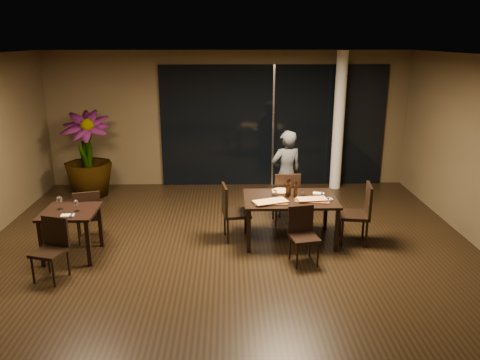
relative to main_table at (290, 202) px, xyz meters
The scene contains 31 objects.
ground 1.45m from the main_table, 141.34° to the right, with size 8.00×8.00×0.00m, color black.
wall_back 3.50m from the main_table, 107.10° to the left, with size 8.00×0.10×3.00m, color #4A3D27.
wall_front 5.02m from the main_table, 101.65° to the right, with size 8.00×0.10×3.00m, color #4A3D27.
ceiling 2.67m from the main_table, 141.34° to the right, with size 8.00×8.00×0.04m, color silver.
window_panel 3.23m from the main_table, 90.00° to the left, with size 5.00×0.06×2.70m, color black.
column 3.28m from the main_table, 63.84° to the left, with size 0.24×0.24×3.00m, color white.
main_table is the anchor object (origin of this frame).
side_table 3.44m from the main_table, behind, with size 0.80×0.80×0.75m.
chair_main_far 0.72m from the main_table, 88.16° to the left, with size 0.48×0.48×0.98m.
chair_main_near 0.78m from the main_table, 82.36° to the right, with size 0.46×0.46×0.85m.
chair_main_left 0.97m from the main_table, behind, with size 0.50×0.50×0.95m.
chair_main_right 1.14m from the main_table, ahead, with size 0.53×0.53×1.01m.
chair_side_far 3.30m from the main_table, behind, with size 0.51×0.51×0.90m.
chair_side_near 3.65m from the main_table, 161.41° to the right, with size 0.51×0.51×0.87m.
diner 1.15m from the main_table, 86.48° to the left, with size 0.56×0.37×1.64m, color #2A2C2F.
potted_plant 4.65m from the main_table, 148.55° to the left, with size 0.98×0.98×1.80m, color #214517.
pizza_board_left 0.43m from the main_table, 144.02° to the right, with size 0.53×0.26×0.01m, color #432715.
pizza_board_right 0.37m from the main_table, 24.82° to the right, with size 0.54×0.27×0.01m, color #4A2818.
oblong_pizza_left 0.44m from the main_table, 144.02° to the right, with size 0.51×0.24×0.02m, color maroon, non-canonical shape.
oblong_pizza_right 0.38m from the main_table, 24.82° to the right, with size 0.45×0.21×0.02m, color maroon, non-canonical shape.
round_pizza 0.36m from the main_table, 109.11° to the left, with size 0.30×0.30×0.01m, color red.
bottle_a 0.23m from the main_table, 133.03° to the left, with size 0.07×0.07×0.30m, color black, non-canonical shape.
bottle_b 0.23m from the main_table, ahead, with size 0.06×0.06×0.28m, color black, non-canonical shape.
bottle_c 0.25m from the main_table, 92.93° to the left, with size 0.06×0.06×0.29m, color black, non-canonical shape.
tumbler_left 0.30m from the main_table, 153.20° to the left, with size 0.08×0.08×0.09m, color white.
tumbler_right 0.27m from the main_table, 25.38° to the left, with size 0.07×0.07×0.08m, color white.
napkin_near 0.59m from the main_table, 10.00° to the right, with size 0.18×0.10×0.01m, color silver.
napkin_far 0.54m from the main_table, 21.13° to the left, with size 0.18×0.10×0.01m, color white.
wine_glass_a 3.59m from the main_table, behind, with size 0.09×0.09×0.20m, color white, non-canonical shape.
wine_glass_b 3.33m from the main_table, behind, with size 0.08×0.08×0.17m, color white, non-canonical shape.
side_napkin 3.44m from the main_table, 167.87° to the right, with size 0.18×0.11×0.01m, color silver.
Camera 1 is at (0.00, -6.37, 3.24)m, focal length 35.00 mm.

